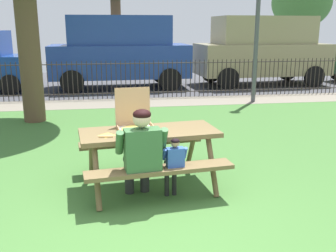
% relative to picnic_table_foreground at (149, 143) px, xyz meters
% --- Properties ---
extents(ground, '(28.00, 12.05, 0.02)m').
position_rel_picnic_table_foreground_xyz_m(ground, '(-0.09, 0.61, -0.61)').
color(ground, '#406F32').
extents(cobblestone_walkway, '(28.00, 1.40, 0.01)m').
position_rel_picnic_table_foreground_xyz_m(cobblestone_walkway, '(-0.09, 5.94, -0.60)').
color(cobblestone_walkway, gray).
extents(street_asphalt, '(28.00, 7.34, 0.01)m').
position_rel_picnic_table_foreground_xyz_m(street_asphalt, '(-0.09, 10.31, -0.60)').
color(street_asphalt, '#424247').
extents(picnic_table_foreground, '(1.96, 1.68, 0.79)m').
position_rel_picnic_table_foreground_xyz_m(picnic_table_foreground, '(0.00, 0.00, 0.00)').
color(picnic_table_foreground, brown).
rests_on(picnic_table_foreground, ground).
extents(pizza_box_open, '(0.52, 0.54, 0.53)m').
position_rel_picnic_table_foreground_xyz_m(pizza_box_open, '(-0.18, 0.11, 0.27)').
color(pizza_box_open, tan).
rests_on(pizza_box_open, picnic_table_foreground).
extents(pizza_slice_on_table, '(0.19, 0.22, 0.02)m').
position_rel_picnic_table_foreground_xyz_m(pizza_slice_on_table, '(-0.55, -0.17, 0.18)').
color(pizza_slice_on_table, yellow).
rests_on(pizza_slice_on_table, picnic_table_foreground).
extents(adult_at_table, '(0.63, 0.62, 1.19)m').
position_rel_picnic_table_foreground_xyz_m(adult_at_table, '(-0.15, -0.52, 0.06)').
color(adult_at_table, '#292929').
rests_on(adult_at_table, ground).
extents(child_at_table, '(0.31, 0.31, 0.81)m').
position_rel_picnic_table_foreground_xyz_m(child_at_table, '(0.25, -0.51, -0.10)').
color(child_at_table, black).
rests_on(child_at_table, ground).
extents(iron_fence_streetside, '(22.77, 0.03, 1.13)m').
position_rel_picnic_table_foreground_xyz_m(iron_fence_streetside, '(-0.09, 6.64, -0.02)').
color(iron_fence_streetside, '#2D2823').
rests_on(iron_fence_streetside, ground).
extents(lamp_post_walkway, '(0.28, 0.28, 4.46)m').
position_rel_picnic_table_foreground_xyz_m(lamp_post_walkway, '(3.58, 5.57, 2.09)').
color(lamp_post_walkway, '#4C4C51').
rests_on(lamp_post_walkway, ground).
extents(parked_car_center, '(4.74, 2.15, 2.46)m').
position_rel_picnic_table_foreground_xyz_m(parked_car_center, '(-0.10, 8.74, 0.71)').
color(parked_car_center, navy).
rests_on(parked_car_center, ground).
extents(parked_car_right, '(4.78, 2.23, 2.46)m').
position_rel_picnic_table_foreground_xyz_m(parked_car_right, '(5.04, 8.74, 0.71)').
color(parked_car_right, '#978B62').
rests_on(parked_car_right, ground).
extents(far_tree_center, '(3.18, 3.18, 4.84)m').
position_rel_picnic_table_foreground_xyz_m(far_tree_center, '(9.97, 15.72, 2.79)').
color(far_tree_center, brown).
rests_on(far_tree_center, ground).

